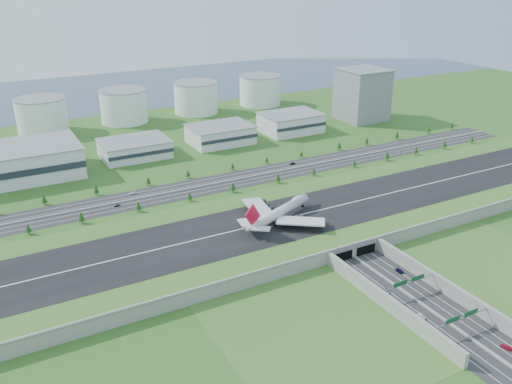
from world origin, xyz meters
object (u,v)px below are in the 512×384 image
office_tower (362,95)px  car_4 (117,205)px  car_5 (292,164)px  fuel_tank_a (42,116)px  car_3 (506,347)px  car_7 (132,193)px  car_1 (422,316)px  car_2 (399,270)px  boeing_747 (280,212)px  car_6 (400,152)px  car_0 (387,291)px

office_tower → car_4: 322.79m
car_5 → fuel_tank_a: bearing=-141.3°
office_tower → car_5: (-146.39, -90.83, -26.58)m
car_3 → car_7: size_ratio=0.94×
office_tower → fuel_tank_a: size_ratio=1.10×
car_1 → car_3: 39.10m
car_2 → car_3: bearing=92.4°
boeing_747 → car_4: bearing=109.3°
office_tower → car_7: office_tower is taller
car_6 → boeing_747: bearing=91.1°
car_1 → car_5: (61.52, 217.73, 0.02)m
car_0 → car_5: bearing=92.0°
office_tower → fuel_tank_a: 340.18m
fuel_tank_a → car_1: 438.45m
fuel_tank_a → car_7: (32.14, -204.29, -16.58)m
fuel_tank_a → car_4: (16.12, -220.56, -16.55)m
boeing_747 → car_2: bearing=-89.1°
boeing_747 → car_2: size_ratio=12.02×
car_5 → car_7: (-141.47, 1.53, -0.00)m
fuel_tank_a → car_7: 207.47m
fuel_tank_a → boeing_747: 325.62m
car_2 → car_6: (146.02, 160.60, -0.10)m
office_tower → car_4: size_ratio=11.35×
boeing_747 → car_2: 83.36m
car_3 → car_5: (44.87, 253.11, 0.05)m
office_tower → car_5: bearing=-148.2°
car_2 → boeing_747: bearing=-60.9°
car_4 → car_5: size_ratio=0.99×
car_0 → car_4: car_4 is taller
fuel_tank_a → boeing_747: fuel_tank_a is taller
boeing_747 → car_6: size_ratio=13.77×
fuel_tank_a → car_3: 476.94m
fuel_tank_a → car_3: size_ratio=9.66×
office_tower → car_6: (-41.85, -109.86, -26.72)m
car_6 → car_0: bearing=111.9°
fuel_tank_a → car_1: fuel_tank_a is taller
car_5 → car_0: bearing=-19.1°
office_tower → car_1: 373.02m
car_2 → car_4: (-116.01, 164.91, 0.07)m
boeing_747 → car_4: 122.56m
car_2 → car_0: bearing=37.9°
office_tower → car_2: size_ratio=10.12×
car_1 → car_6: bearing=39.0°
fuel_tank_a → car_5: (173.61, -205.83, -16.58)m
car_1 → car_3: (16.65, -35.38, -0.04)m
fuel_tank_a → car_7: fuel_tank_a is taller
boeing_747 → car_3: 152.21m
fuel_tank_a → car_2: (132.13, -385.47, -16.62)m
boeing_747 → car_2: boeing_747 is taller
office_tower → car_5: size_ratio=11.26×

